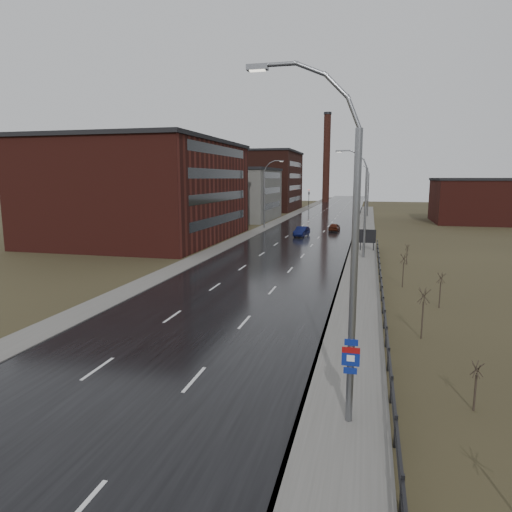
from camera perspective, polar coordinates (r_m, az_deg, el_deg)
The scene contains 25 objects.
ground at distance 18.01m, azimuth -19.95°, elevation -18.94°, with size 320.00×320.00×0.00m, color #2D2819.
road at distance 74.02m, azimuth 6.72°, elevation 3.11°, with size 14.00×300.00×0.06m, color black.
sidewalk_right at distance 48.69m, azimuth 13.03°, elevation -0.43°, with size 3.20×180.00×0.18m, color #595651.
curb_right at distance 48.73m, azimuth 11.24°, elevation -0.36°, with size 0.16×180.00×0.18m, color slate.
sidewalk_left at distance 75.48m, azimuth 0.53°, elevation 3.33°, with size 2.40×260.00×0.12m, color #595651.
warehouse_near at distance 65.38m, azimuth -13.70°, elevation 7.96°, with size 22.44×28.56×13.50m.
warehouse_mid at distance 94.99m, azimuth -2.72°, elevation 7.78°, with size 16.32×20.40×10.50m.
warehouse_far at distance 125.17m, azimuth -0.97°, elevation 9.40°, with size 26.52×24.48×15.50m.
building_right at distance 97.36m, azimuth 26.62°, elevation 6.23°, with size 18.36×16.32×8.50m.
smokestack at distance 163.82m, azimuth 8.81°, elevation 12.07°, with size 2.70×2.70×30.70m.
streetlight_main at distance 15.16m, azimuth 11.00°, elevation 0.42°, with size 3.91×0.29×12.11m.
streetlight_right_mid at distance 49.03m, azimuth 13.19°, elevation 6.40°, with size 3.36×0.28×11.35m.
streetlight_left at distance 76.89m, azimuth 1.25°, elevation 7.76°, with size 3.36×0.28×11.35m.
streetlight_right_far at distance 102.99m, azimuth 13.69°, elevation 7.99°, with size 3.36×0.28×11.35m.
guardrail at distance 32.23m, azimuth 15.52°, elevation -4.56°, with size 0.10×53.05×1.10m.
shrub_b at distance 19.08m, azimuth 25.76°, elevation -14.33°, with size 0.45×0.48×1.89m.
shrub_c at distance 25.85m, azimuth 20.12°, elevation -6.61°, with size 0.65×0.68×2.75m.
shrub_d at distance 32.36m, azimuth 22.04°, elevation -3.88°, with size 0.56×0.59×2.36m.
shrub_e at distance 37.42m, azimuth 17.93°, elevation -1.61°, with size 0.63×0.66×2.66m.
shrub_f at distance 47.42m, azimuth 18.35°, elevation 0.26°, with size 0.48×0.51×2.02m.
billboard at distance 54.26m, azimuth 13.74°, elevation 2.33°, with size 1.93×0.17×2.62m.
traffic_light_left at distance 134.12m, azimuth 6.64°, elevation 8.01°, with size 0.58×2.73×5.30m.
traffic_light_right at distance 133.02m, azimuth 13.55°, elevation 7.79°, with size 0.58×2.73×5.30m.
car_near at distance 67.05m, azimuth 5.73°, elevation 3.03°, with size 1.49×4.27×1.41m, color #0C113E.
car_far at distance 74.35m, azimuth 9.77°, elevation 3.55°, with size 1.52×3.79×1.29m, color #44170B.
Camera 1 is at (9.21, -12.96, 8.47)m, focal length 32.00 mm.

